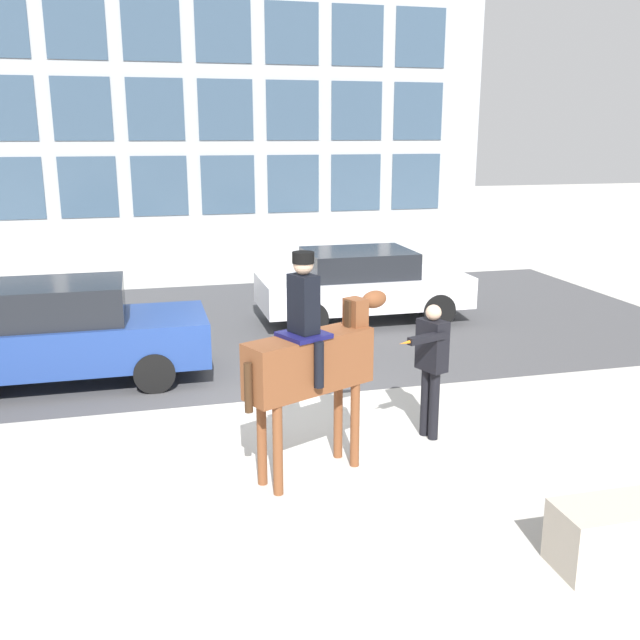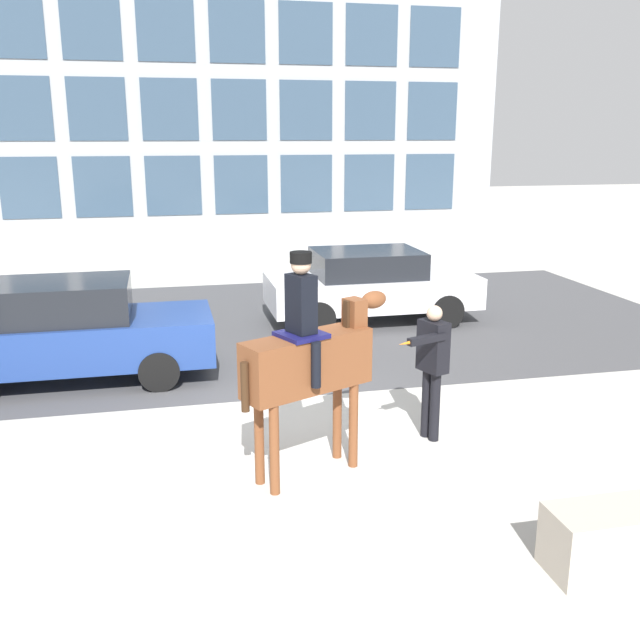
% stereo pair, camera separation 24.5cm
% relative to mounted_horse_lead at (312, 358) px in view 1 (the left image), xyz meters
% --- Properties ---
extents(ground_plane, '(80.00, 80.00, 0.00)m').
position_rel_mounted_horse_lead_xyz_m(ground_plane, '(-0.09, 1.98, -1.42)').
color(ground_plane, '#B2AFA8').
extents(road_surface, '(18.65, 8.50, 0.01)m').
position_rel_mounted_horse_lead_xyz_m(road_surface, '(-0.09, 6.73, -1.42)').
color(road_surface, '#444447').
rests_on(road_surface, ground_plane).
extents(office_building_facade, '(18.65, 0.33, 15.09)m').
position_rel_mounted_horse_lead_xyz_m(office_building_facade, '(-0.09, 14.97, 6.14)').
color(office_building_facade, '#93999E').
rests_on(office_building_facade, ground_plane).
extents(mounted_horse_lead, '(1.89, 1.09, 2.63)m').
position_rel_mounted_horse_lead_xyz_m(mounted_horse_lead, '(0.00, 0.00, 0.00)').
color(mounted_horse_lead, brown).
rests_on(mounted_horse_lead, ground_plane).
extents(pedestrian_bystander, '(0.79, 0.66, 1.78)m').
position_rel_mounted_horse_lead_xyz_m(pedestrian_bystander, '(1.72, 0.63, -0.37)').
color(pedestrian_bystander, black).
rests_on(pedestrian_bystander, ground_plane).
extents(street_car_near_lane, '(4.61, 1.78, 1.63)m').
position_rel_mounted_horse_lead_xyz_m(street_car_near_lane, '(-3.16, 4.01, -0.59)').
color(street_car_near_lane, navy).
rests_on(street_car_near_lane, ground_plane).
extents(street_car_far_lane, '(4.33, 1.93, 1.51)m').
position_rel_mounted_horse_lead_xyz_m(street_car_far_lane, '(2.66, 6.55, -0.63)').
color(street_car_far_lane, silver).
rests_on(street_car_far_lane, ground_plane).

